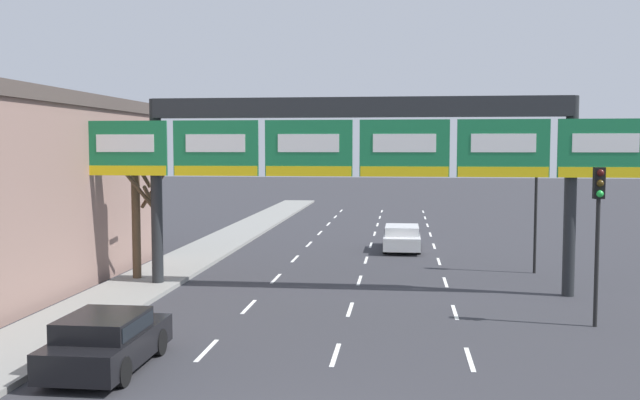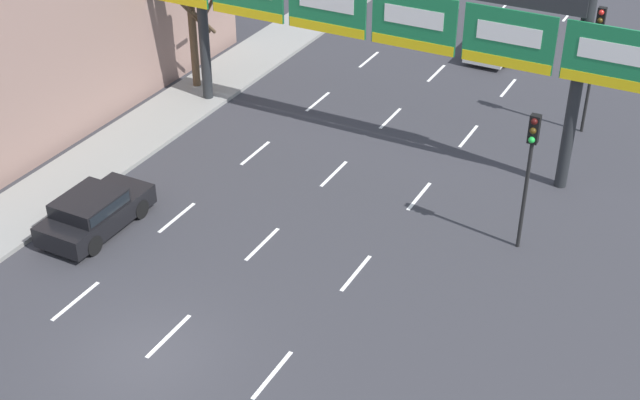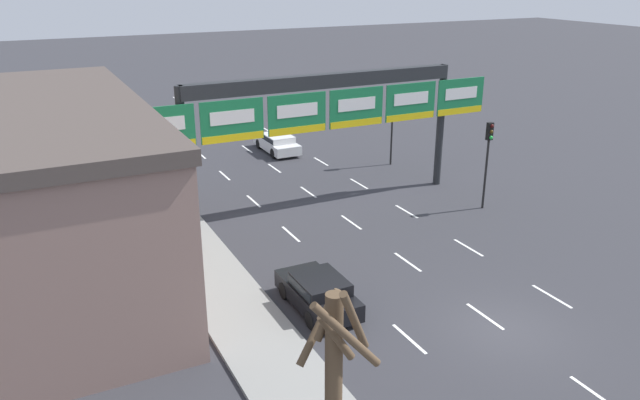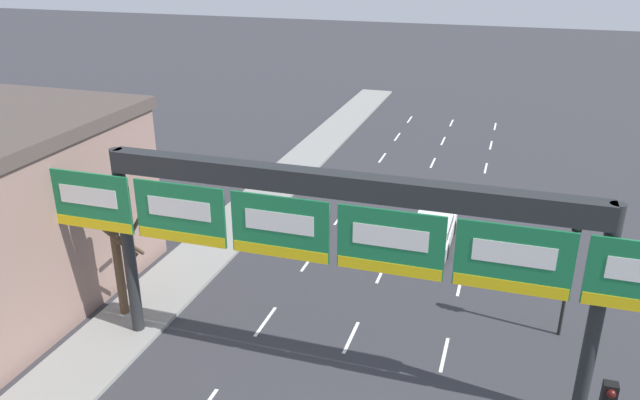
# 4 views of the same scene
# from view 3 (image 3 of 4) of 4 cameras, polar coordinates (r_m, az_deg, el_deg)

# --- Properties ---
(ground_plane) EXTENTS (220.00, 220.00, 0.00)m
(ground_plane) POSITION_cam_3_polar(r_m,az_deg,el_deg) (23.25, 16.45, -11.31)
(ground_plane) COLOR #333338
(sidewalk_left) EXTENTS (2.80, 110.00, 0.15)m
(sidewalk_left) POSITION_cam_3_polar(r_m,az_deg,el_deg) (19.38, -2.19, -17.20)
(sidewalk_left) COLOR gray
(sidewalk_left) RESTS_ON ground_plane
(lane_dashes) EXTENTS (6.72, 67.00, 0.01)m
(lane_dashes) POSITION_cam_3_polar(r_m,az_deg,el_deg) (33.19, 0.77, -0.57)
(lane_dashes) COLOR white
(lane_dashes) RESTS_ON ground_plane
(sign_gantry) EXTENTS (19.95, 0.70, 6.94)m
(sign_gantry) POSITION_cam_3_polar(r_m,az_deg,el_deg) (31.98, 0.49, 8.97)
(sign_gantry) COLOR #232628
(sign_gantry) RESTS_ON ground_plane
(car_white) EXTENTS (1.83, 4.46, 1.26)m
(car_white) POSITION_cam_3_polar(r_m,az_deg,el_deg) (43.05, -3.93, 5.28)
(car_white) COLOR silver
(car_white) RESTS_ON ground_plane
(car_black) EXTENTS (1.85, 3.95, 1.34)m
(car_black) POSITION_cam_3_polar(r_m,az_deg,el_deg) (23.23, -0.15, -8.35)
(car_black) COLOR black
(car_black) RESTS_ON ground_plane
(traffic_light_near_gantry) EXTENTS (0.30, 0.35, 5.03)m
(traffic_light_near_gantry) POSITION_cam_3_polar(r_m,az_deg,el_deg) (39.70, 6.68, 8.18)
(traffic_light_near_gantry) COLOR black
(traffic_light_near_gantry) RESTS_ON ground_plane
(traffic_light_mid_block) EXTENTS (0.30, 0.35, 4.61)m
(traffic_light_mid_block) POSITION_cam_3_polar(r_m,az_deg,el_deg) (33.06, 15.14, 4.62)
(traffic_light_mid_block) COLOR black
(traffic_light_mid_block) RESTS_ON ground_plane
(tree_bare_closest) EXTENTS (1.79, 1.84, 5.36)m
(tree_bare_closest) POSITION_cam_3_polar(r_m,az_deg,el_deg) (15.15, 1.35, -15.36)
(tree_bare_closest) COLOR brown
(tree_bare_closest) RESTS_ON sidewalk_left
(tree_bare_second) EXTENTS (1.42, 2.12, 4.81)m
(tree_bare_second) POSITION_cam_3_polar(r_m,az_deg,el_deg) (30.84, -14.32, 2.18)
(tree_bare_second) COLOR brown
(tree_bare_second) RESTS_ON sidewalk_left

